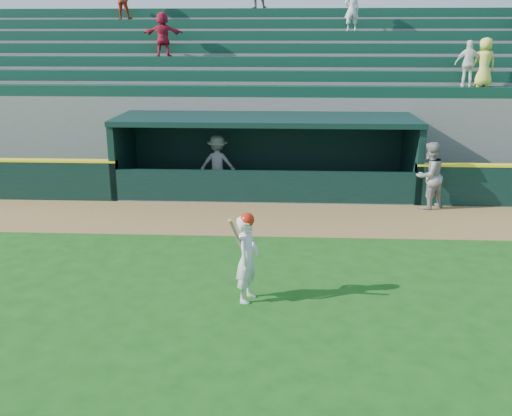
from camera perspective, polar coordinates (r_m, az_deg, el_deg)
The scene contains 7 objects.
ground at distance 11.29m, azimuth -0.42°, elevation -8.69°, with size 120.00×120.00×0.00m, color #164A12.
warning_track at distance 15.85m, azimuth 0.61°, elevation -1.06°, with size 40.00×3.00×0.01m, color olive.
dugout_player_front at distance 17.31m, azimuth 16.93°, elevation 3.11°, with size 0.96×0.75×1.97m, color gray.
dugout_player_inside at distance 18.62m, azimuth -3.86°, elevation 4.48°, with size 1.17×0.67×1.81m, color #A6A5A0.
dugout at distance 18.52m, azimuth 1.02°, elevation 5.87°, with size 9.40×2.80×2.46m.
stands at distance 22.89m, azimuth 1.43°, elevation 10.58°, with size 34.50×6.25×7.62m.
batter_at_plate at distance 10.74m, azimuth -0.88°, elevation -4.92°, with size 0.60×0.81×1.77m.
Camera 1 is at (0.60, -10.18, 4.84)m, focal length 40.00 mm.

